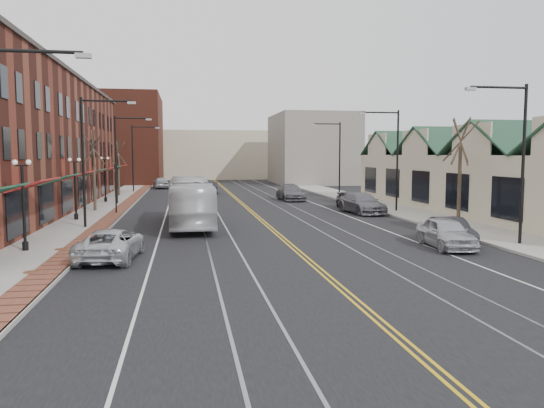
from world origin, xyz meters
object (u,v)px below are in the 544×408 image
object	(u,v)px
parked_car_c	(362,203)
parked_car_d	(350,200)
transit_bus	(190,202)
parked_suv	(111,244)
parked_car_a	(446,233)
parked_car_b	(451,231)

from	to	relation	value
parked_car_c	parked_car_d	bearing A→B (deg)	80.77
transit_bus	parked_suv	xyz separation A→B (m)	(-3.60, -10.70, -0.87)
parked_car_a	transit_bus	bearing A→B (deg)	145.13
transit_bus	parked_car_d	distance (m)	16.24
transit_bus	parked_car_b	bearing A→B (deg)	144.14
parked_car_b	parked_car_d	bearing A→B (deg)	96.32
parked_car_a	parked_car_c	distance (m)	15.58
transit_bus	parked_car_c	bearing A→B (deg)	-160.08
parked_suv	parked_car_c	distance (m)	23.31
transit_bus	parked_car_a	world-z (taller)	transit_bus
parked_suv	parked_car_d	xyz separation A→B (m)	(17.24, 19.47, 0.08)
parked_car_d	parked_car_c	bearing A→B (deg)	-87.25
parked_car_a	parked_car_c	xyz separation A→B (m)	(0.96, 15.55, 0.04)
parked_car_a	parked_car_d	distance (m)	19.17
parked_suv	parked_car_c	xyz separation A→B (m)	(17.06, 15.88, 0.11)
parked_car_b	parked_car_c	distance (m)	14.43
parked_car_c	parked_car_d	world-z (taller)	parked_car_c
parked_car_a	parked_car_b	size ratio (longest dim) A/B	1.08
parked_car_a	parked_car_c	bearing A→B (deg)	91.25
parked_car_c	parked_car_a	bearing A→B (deg)	-99.89
parked_car_a	parked_car_b	bearing A→B (deg)	57.68
parked_suv	parked_car_b	distance (m)	17.01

